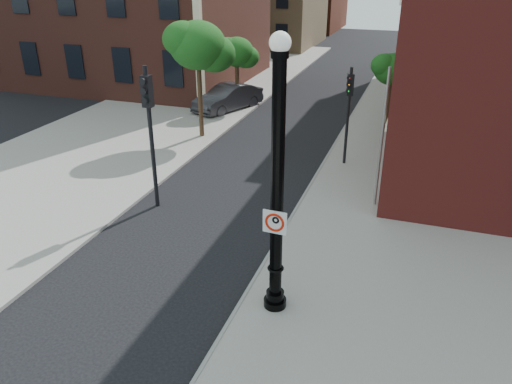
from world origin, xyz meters
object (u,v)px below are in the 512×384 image
at_px(lamppost, 277,198).
at_px(traffic_signal_right, 349,101).
at_px(parked_car, 228,98).
at_px(no_parking_sign, 275,222).
at_px(traffic_signal_left, 149,115).

distance_m(lamppost, traffic_signal_right, 10.99).
xyz_separation_m(parked_car, traffic_signal_right, (8.46, -6.77, 2.22)).
distance_m(no_parking_sign, traffic_signal_left, 7.77).
height_order(no_parking_sign, traffic_signal_left, traffic_signal_left).
bearing_deg(traffic_signal_right, parked_car, 125.68).
height_order(lamppost, traffic_signal_right, lamppost).
height_order(no_parking_sign, traffic_signal_right, traffic_signal_right).
bearing_deg(lamppost, parked_car, 115.57).
height_order(no_parking_sign, parked_car, no_parking_sign).
distance_m(lamppost, no_parking_sign, 0.61).
height_order(parked_car, traffic_signal_right, traffic_signal_right).
xyz_separation_m(no_parking_sign, traffic_signal_left, (-6.14, 4.69, 0.82)).
height_order(lamppost, no_parking_sign, lamppost).
distance_m(parked_car, traffic_signal_left, 13.75).
bearing_deg(no_parking_sign, parked_car, 117.72).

